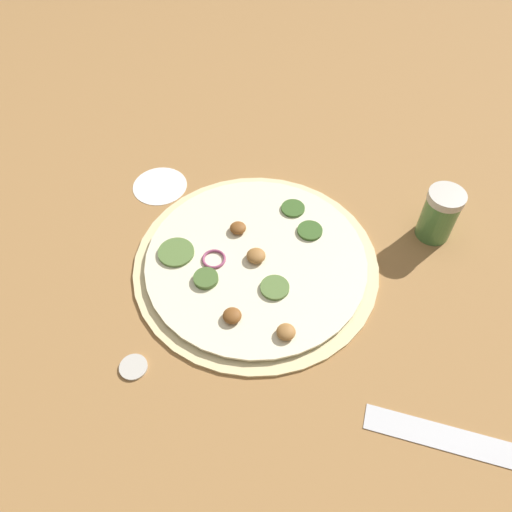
% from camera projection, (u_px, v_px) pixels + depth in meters
% --- Properties ---
extents(ground_plane, '(3.00, 3.00, 0.00)m').
position_uv_depth(ground_plane, '(256.00, 264.00, 0.73)').
color(ground_plane, '#9E703F').
extents(pizza, '(0.35, 0.35, 0.03)m').
position_uv_depth(pizza, '(255.00, 262.00, 0.72)').
color(pizza, beige).
rests_on(pizza, ground_plane).
extents(spice_jar, '(0.05, 0.05, 0.08)m').
position_uv_depth(spice_jar, '(439.00, 214.00, 0.73)').
color(spice_jar, '#4C7F42').
rests_on(spice_jar, ground_plane).
extents(loose_cap, '(0.04, 0.04, 0.01)m').
position_uv_depth(loose_cap, '(133.00, 366.00, 0.62)').
color(loose_cap, beige).
rests_on(loose_cap, ground_plane).
extents(flour_patch, '(0.09, 0.09, 0.00)m').
position_uv_depth(flour_patch, '(160.00, 186.00, 0.82)').
color(flour_patch, white).
rests_on(flour_patch, ground_plane).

